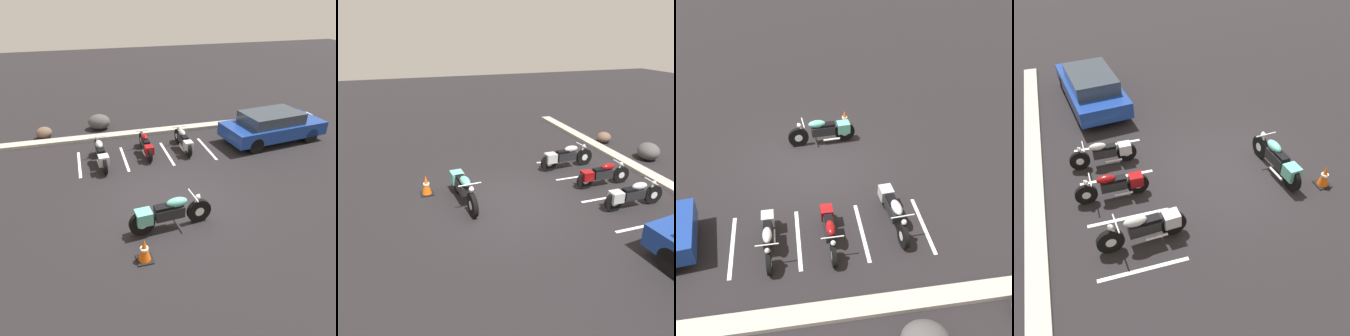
# 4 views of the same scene
# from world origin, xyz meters

# --- Properties ---
(ground) EXTENTS (60.00, 60.00, 0.00)m
(ground) POSITION_xyz_m (0.00, 0.00, 0.00)
(ground) COLOR black
(motorcycle_teal_featured) EXTENTS (2.35, 0.66, 0.92)m
(motorcycle_teal_featured) POSITION_xyz_m (-0.52, -1.14, 0.49)
(motorcycle_teal_featured) COLOR black
(motorcycle_teal_featured) RESTS_ON ground
(parked_bike_0) EXTENTS (0.62, 2.19, 0.86)m
(parked_bike_0) POSITION_xyz_m (-1.87, 3.02, 0.46)
(parked_bike_0) COLOR black
(parked_bike_0) RESTS_ON ground
(parked_bike_1) EXTENTS (0.56, 1.98, 0.78)m
(parked_bike_1) POSITION_xyz_m (-0.10, 3.44, 0.41)
(parked_bike_1) COLOR black
(parked_bike_1) RESTS_ON ground
(parked_bike_2) EXTENTS (0.56, 1.98, 0.78)m
(parked_bike_2) POSITION_xyz_m (1.45, 3.44, 0.41)
(parked_bike_2) COLOR black
(parked_bike_2) RESTS_ON ground
(car_blue) EXTENTS (4.48, 2.29, 1.29)m
(car_blue) POSITION_xyz_m (5.34, 3.34, 0.68)
(car_blue) COLOR black
(car_blue) RESTS_ON ground
(concrete_curb) EXTENTS (18.00, 0.50, 0.12)m
(concrete_curb) POSITION_xyz_m (0.00, 5.58, 0.06)
(concrete_curb) COLOR #A8A399
(concrete_curb) RESTS_ON ground
(traffic_cone) EXTENTS (0.40, 0.40, 0.64)m
(traffic_cone) POSITION_xyz_m (-1.36, -2.15, 0.30)
(traffic_cone) COLOR black
(traffic_cone) RESTS_ON ground
(stall_line_0) EXTENTS (0.10, 2.10, 0.00)m
(stall_line_0) POSITION_xyz_m (-2.68, 3.31, 0.00)
(stall_line_0) COLOR white
(stall_line_0) RESTS_ON ground
(stall_line_1) EXTENTS (0.10, 2.10, 0.00)m
(stall_line_1) POSITION_xyz_m (-0.98, 3.31, 0.00)
(stall_line_1) COLOR white
(stall_line_1) RESTS_ON ground
(stall_line_2) EXTENTS (0.10, 2.10, 0.00)m
(stall_line_2) POSITION_xyz_m (0.72, 3.31, 0.00)
(stall_line_2) COLOR white
(stall_line_2) RESTS_ON ground
(stall_line_3) EXTENTS (0.10, 2.10, 0.00)m
(stall_line_3) POSITION_xyz_m (2.42, 3.31, 0.00)
(stall_line_3) COLOR white
(stall_line_3) RESTS_ON ground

